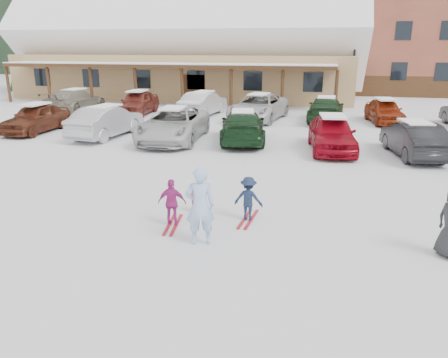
% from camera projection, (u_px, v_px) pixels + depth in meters
% --- Properties ---
extents(ground, '(160.00, 160.00, 0.00)m').
position_uv_depth(ground, '(204.00, 228.00, 10.99)').
color(ground, white).
rests_on(ground, ground).
extents(day_lodge, '(29.12, 12.50, 10.38)m').
position_uv_depth(day_lodge, '(187.00, 50.00, 37.77)').
color(day_lodge, tan).
rests_on(day_lodge, ground).
extents(lamp_post, '(0.50, 0.25, 6.29)m').
position_uv_depth(lamp_post, '(354.00, 57.00, 31.97)').
color(lamp_post, black).
rests_on(lamp_post, ground).
extents(conifer_0, '(4.40, 4.40, 10.20)m').
position_uv_depth(conifer_0, '(26.00, 31.00, 42.68)').
color(conifer_0, black).
rests_on(conifer_0, ground).
extents(conifer_2, '(5.28, 5.28, 12.24)m').
position_uv_depth(conifer_2, '(58.00, 24.00, 54.37)').
color(conifer_2, black).
rests_on(conifer_2, ground).
extents(conifer_3, '(3.96, 3.96, 9.18)m').
position_uv_depth(conifer_3, '(356.00, 38.00, 49.27)').
color(conifer_3, black).
rests_on(conifer_3, ground).
extents(adult_skier, '(0.78, 0.63, 1.85)m').
position_uv_depth(adult_skier, '(200.00, 206.00, 9.85)').
color(adult_skier, '#A1BFED').
rests_on(adult_skier, ground).
extents(toddler_red, '(0.42, 0.34, 0.80)m').
position_uv_depth(toddler_red, '(195.00, 198.00, 11.95)').
color(toddler_red, '#B8394C').
rests_on(toddler_red, ground).
extents(child_navy, '(0.79, 0.49, 1.17)m').
position_uv_depth(child_navy, '(248.00, 199.00, 11.32)').
color(child_navy, '#16213C').
rests_on(child_navy, ground).
extents(skis_child_navy, '(0.31, 1.41, 0.03)m').
position_uv_depth(skis_child_navy, '(248.00, 219.00, 11.49)').
color(skis_child_navy, maroon).
rests_on(skis_child_navy, ground).
extents(child_magenta, '(0.75, 0.38, 1.22)m').
position_uv_depth(child_magenta, '(172.00, 203.00, 10.97)').
color(child_magenta, '#AC267B').
rests_on(child_magenta, ground).
extents(skis_child_magenta, '(0.37, 1.41, 0.03)m').
position_uv_depth(skis_child_magenta, '(173.00, 224.00, 11.14)').
color(skis_child_magenta, maroon).
rests_on(skis_child_magenta, ground).
extents(parked_car_0, '(1.83, 4.36, 1.47)m').
position_uv_depth(parked_car_0, '(36.00, 118.00, 22.74)').
color(parked_car_0, '#582616').
rests_on(parked_car_0, ground).
extents(parked_car_1, '(2.13, 4.81, 1.53)m').
position_uv_depth(parked_car_1, '(106.00, 121.00, 21.57)').
color(parked_car_1, '#A4A4A9').
rests_on(parked_car_1, ground).
extents(parked_car_2, '(2.94, 5.79, 1.57)m').
position_uv_depth(parked_car_2, '(173.00, 124.00, 20.68)').
color(parked_car_2, '#BCBCBC').
rests_on(parked_car_2, ground).
extents(parked_car_3, '(2.86, 5.28, 1.45)m').
position_uv_depth(parked_car_3, '(243.00, 126.00, 20.48)').
color(parked_car_3, black).
rests_on(parked_car_3, ground).
extents(parked_car_4, '(2.26, 4.64, 1.53)m').
position_uv_depth(parked_car_4, '(332.00, 133.00, 18.68)').
color(parked_car_4, maroon).
rests_on(parked_car_4, ground).
extents(parked_car_5, '(2.21, 4.52, 1.43)m').
position_uv_depth(parked_car_5, '(414.00, 139.00, 17.79)').
color(parked_car_5, black).
rests_on(parked_car_5, ground).
extents(parked_car_7, '(2.33, 5.37, 1.54)m').
position_uv_depth(parked_car_7, '(75.00, 101.00, 29.43)').
color(parked_car_7, gray).
rests_on(parked_car_7, ground).
extents(parked_car_8, '(2.03, 4.58, 1.53)m').
position_uv_depth(parked_car_8, '(138.00, 103.00, 28.53)').
color(parked_car_8, maroon).
rests_on(parked_car_8, ground).
extents(parked_car_9, '(2.25, 4.79, 1.52)m').
position_uv_depth(parked_car_9, '(203.00, 104.00, 28.15)').
color(parked_car_9, silver).
rests_on(parked_car_9, ground).
extents(parked_car_10, '(3.49, 6.01, 1.57)m').
position_uv_depth(parked_car_10, '(258.00, 107.00, 26.35)').
color(parked_car_10, silver).
rests_on(parked_car_10, ground).
extents(parked_car_11, '(2.20, 5.06, 1.45)m').
position_uv_depth(parked_car_11, '(326.00, 109.00, 25.84)').
color(parked_car_11, '#183519').
rests_on(parked_car_11, ground).
extents(parked_car_12, '(2.22, 4.31, 1.40)m').
position_uv_depth(parked_car_12, '(384.00, 111.00, 25.39)').
color(parked_car_12, maroon).
rests_on(parked_car_12, ground).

